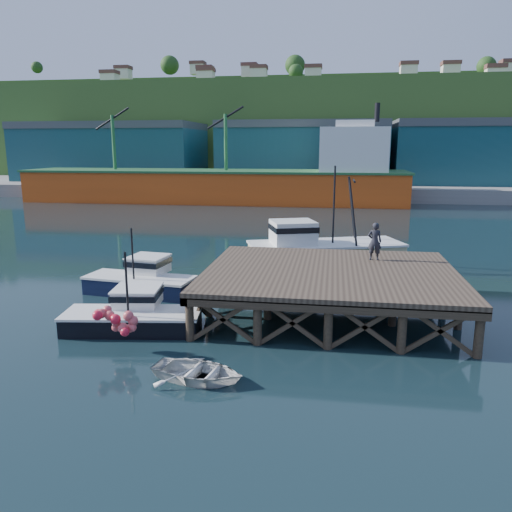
% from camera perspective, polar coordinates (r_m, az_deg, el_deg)
% --- Properties ---
extents(ground, '(300.00, 300.00, 0.00)m').
position_cam_1_polar(ground, '(25.59, -4.14, -5.72)').
color(ground, black).
rests_on(ground, ground).
extents(wharf, '(12.00, 10.00, 2.62)m').
position_cam_1_polar(wharf, '(24.26, 8.47, -2.07)').
color(wharf, brown).
rests_on(wharf, ground).
extents(far_quay, '(160.00, 40.00, 2.00)m').
position_cam_1_polar(far_quay, '(94.11, 5.49, 8.07)').
color(far_quay, gray).
rests_on(far_quay, ground).
extents(warehouse_left, '(32.00, 16.00, 9.00)m').
position_cam_1_polar(warehouse_left, '(97.53, -16.04, 11.04)').
color(warehouse_left, '#1B4A5B').
rests_on(warehouse_left, far_quay).
extents(warehouse_mid, '(28.00, 16.00, 9.00)m').
position_cam_1_polar(warehouse_mid, '(88.88, 5.36, 11.38)').
color(warehouse_mid, '#1B4A5B').
rests_on(warehouse_mid, far_quay).
extents(warehouse_right, '(30.00, 16.00, 9.00)m').
position_cam_1_polar(warehouse_right, '(92.02, 24.67, 10.36)').
color(warehouse_right, '#1B4A5B').
rests_on(warehouse_right, far_quay).
extents(cargo_ship, '(55.50, 10.00, 13.75)m').
position_cam_1_polar(cargo_ship, '(73.20, -2.24, 8.73)').
color(cargo_ship, '#E45115').
rests_on(cargo_ship, ground).
extents(hillside, '(220.00, 50.00, 22.00)m').
position_cam_1_polar(hillside, '(123.86, 6.45, 13.70)').
color(hillside, '#2D511E').
rests_on(hillside, ground).
extents(boat_navy, '(6.24, 3.65, 3.76)m').
position_cam_1_polar(boat_navy, '(28.37, -12.90, -2.61)').
color(boat_navy, black).
rests_on(boat_navy, ground).
extents(boat_black, '(6.19, 5.16, 3.68)m').
position_cam_1_polar(boat_black, '(22.89, -13.80, -6.48)').
color(boat_black, black).
rests_on(boat_black, ground).
extents(trawler, '(10.71, 6.69, 6.76)m').
position_cam_1_polar(trawler, '(33.43, 7.57, 0.97)').
color(trawler, beige).
rests_on(trawler, ground).
extents(dinghy, '(3.63, 2.88, 0.68)m').
position_cam_1_polar(dinghy, '(17.80, -6.63, -12.97)').
color(dinghy, silver).
rests_on(dinghy, ground).
extents(dockworker, '(0.73, 0.48, 1.98)m').
position_cam_1_polar(dockworker, '(26.74, 13.40, 1.64)').
color(dockworker, black).
rests_on(dockworker, wharf).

